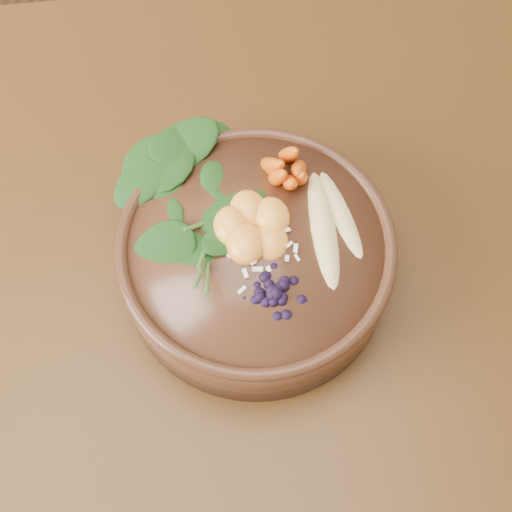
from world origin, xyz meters
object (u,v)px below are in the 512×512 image
at_px(carrot_cluster, 285,149).
at_px(blueberry_pile, 275,286).
at_px(mandarin_cluster, 253,221).
at_px(dining_table, 45,324).
at_px(banana_halves, 333,215).
at_px(stoneware_bowl, 256,260).
at_px(kale_heap, 198,194).

xyz_separation_m(carrot_cluster, blueberry_pile, (-0.03, -0.15, -0.02)).
bearing_deg(mandarin_cluster, carrot_cluster, 58.57).
bearing_deg(dining_table, banana_halves, 1.38).
relative_size(dining_table, stoneware_bowl, 5.43).
height_order(kale_heap, banana_halves, kale_heap).
bearing_deg(carrot_cluster, blueberry_pile, -109.55).
bearing_deg(stoneware_bowl, dining_table, 178.26).
distance_m(kale_heap, mandarin_cluster, 0.06).
bearing_deg(dining_table, mandarin_cluster, 2.26).
height_order(stoneware_bowl, mandarin_cluster, mandarin_cluster).
bearing_deg(carrot_cluster, banana_halves, -66.94).
bearing_deg(blueberry_pile, kale_heap, 120.18).
xyz_separation_m(kale_heap, carrot_cluster, (0.09, 0.03, 0.02)).
distance_m(mandarin_cluster, blueberry_pile, 0.08).
height_order(banana_halves, mandarin_cluster, mandarin_cluster).
height_order(mandarin_cluster, blueberry_pile, blueberry_pile).
height_order(dining_table, kale_heap, kale_heap).
relative_size(stoneware_bowl, carrot_cluster, 3.62).
bearing_deg(carrot_cluster, dining_table, -173.99).
distance_m(dining_table, blueberry_pile, 0.34).
distance_m(stoneware_bowl, carrot_cluster, 0.12).
xyz_separation_m(stoneware_bowl, blueberry_pile, (0.01, -0.06, 0.06)).
relative_size(dining_table, banana_halves, 9.45).
distance_m(dining_table, banana_halves, 0.39).
bearing_deg(kale_heap, carrot_cluster, 18.89).
bearing_deg(blueberry_pile, stoneware_bowl, 101.24).
bearing_deg(blueberry_pile, mandarin_cluster, 99.11).
relative_size(kale_heap, carrot_cluster, 2.38).
xyz_separation_m(stoneware_bowl, mandarin_cluster, (-0.00, 0.02, 0.06)).
bearing_deg(dining_table, kale_heap, 12.28).
height_order(dining_table, banana_halves, banana_halves).
bearing_deg(stoneware_bowl, banana_halves, 11.12).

